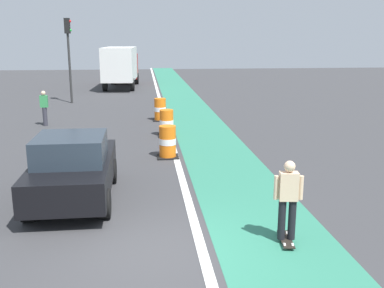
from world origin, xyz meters
name	(u,v)px	position (x,y,z in m)	size (l,w,h in m)	color
ground_plane	(155,251)	(0.00, 0.00, 0.00)	(100.00, 100.00, 0.00)	#38383A
bike_lane_strip	(200,127)	(2.40, 12.00, 0.00)	(2.50, 80.00, 0.01)	#2D755B
lane_divider_stripe	(168,127)	(0.90, 12.00, 0.01)	(0.20, 80.00, 0.01)	silver
skateboarder_on_lane	(288,199)	(2.60, 0.11, 0.91)	(0.57, 0.82, 1.69)	black
parked_sedan_nearest	(73,168)	(-1.91, 2.97, 0.83)	(1.94, 4.11, 1.70)	black
traffic_barrel_front	(168,142)	(0.62, 6.81, 0.53)	(0.73, 0.73, 1.09)	orange
traffic_barrel_mid	(167,123)	(0.77, 10.22, 0.53)	(0.73, 0.73, 1.09)	orange
traffic_barrel_back	(160,110)	(0.64, 13.75, 0.53)	(0.73, 0.73, 1.09)	orange
delivery_truck_down_block	(121,65)	(-1.90, 28.65, 1.85)	(2.70, 7.71, 3.23)	silver
traffic_light_corner	(69,45)	(-4.59, 20.36, 3.50)	(0.41, 0.32, 5.10)	#2D2D2D
pedestrian_crossing	(44,107)	(-4.69, 13.00, 0.86)	(0.34, 0.20, 1.61)	#33333D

